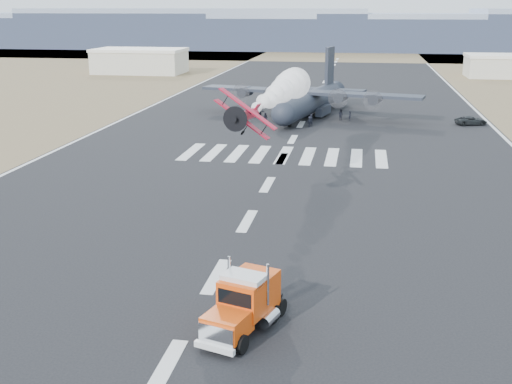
% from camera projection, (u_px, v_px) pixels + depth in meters
% --- Properties ---
extents(ground, '(500.00, 500.00, 0.00)m').
position_uv_depth(ground, '(165.00, 369.00, 32.94)').
color(ground, black).
rests_on(ground, ground).
extents(scrub_far, '(500.00, 80.00, 0.00)m').
position_uv_depth(scrub_far, '(340.00, 54.00, 250.81)').
color(scrub_far, '#7A6346').
rests_on(scrub_far, ground).
extents(runway_markings, '(60.00, 260.00, 0.01)m').
position_uv_depth(runway_markings, '(293.00, 139.00, 89.77)').
color(runway_markings, silver).
rests_on(runway_markings, ground).
extents(ridge_seg_b, '(150.00, 50.00, 15.00)m').
position_uv_depth(ridge_seg_b, '(62.00, 29.00, 297.63)').
color(ridge_seg_b, '#8795AC').
rests_on(ridge_seg_b, ground).
extents(ridge_seg_c, '(150.00, 50.00, 17.00)m').
position_uv_depth(ridge_seg_c, '(198.00, 28.00, 287.10)').
color(ridge_seg_c, '#8795AC').
rests_on(ridge_seg_c, ground).
extents(ridge_seg_d, '(150.00, 50.00, 13.00)m').
position_uv_depth(ridge_seg_d, '(344.00, 34.00, 277.41)').
color(ridge_seg_d, '#8795AC').
rests_on(ridge_seg_d, ground).
extents(ridge_seg_e, '(150.00, 50.00, 15.00)m').
position_uv_depth(ridge_seg_e, '(501.00, 32.00, 266.88)').
color(ridge_seg_e, '#8795AC').
rests_on(ridge_seg_e, ground).
extents(hangar_left, '(24.50, 14.50, 6.70)m').
position_uv_depth(hangar_left, '(140.00, 61.00, 177.54)').
color(hangar_left, beige).
rests_on(hangar_left, ground).
extents(hangar_right, '(20.50, 12.50, 5.90)m').
position_uv_depth(hangar_right, '(506.00, 66.00, 166.93)').
color(hangar_right, beige).
rests_on(hangar_right, ground).
extents(semi_truck, '(4.37, 7.81, 3.44)m').
position_uv_depth(semi_truck, '(245.00, 302.00, 36.61)').
color(semi_truck, black).
rests_on(semi_truck, ground).
extents(aerobatic_biplane, '(5.09, 5.36, 4.43)m').
position_uv_depth(aerobatic_biplane, '(245.00, 115.00, 54.90)').
color(aerobatic_biplane, '#B70C1C').
extents(smoke_trail, '(3.92, 22.84, 3.74)m').
position_uv_depth(smoke_trail, '(289.00, 87.00, 72.75)').
color(smoke_trail, white).
extents(transport_aircraft, '(37.51, 30.69, 10.90)m').
position_uv_depth(transport_aircraft, '(312.00, 99.00, 108.38)').
color(transport_aircraft, '#1F222F').
rests_on(transport_aircraft, ground).
extents(support_vehicle, '(5.33, 3.53, 1.36)m').
position_uv_depth(support_vehicle, '(471.00, 121.00, 100.49)').
color(support_vehicle, black).
rests_on(support_vehicle, ground).
extents(crew_a, '(0.54, 0.62, 1.56)m').
position_uv_depth(crew_a, '(350.00, 116.00, 104.37)').
color(crew_a, black).
rests_on(crew_a, ground).
extents(crew_b, '(1.00, 0.96, 1.77)m').
position_uv_depth(crew_b, '(341.00, 114.00, 104.89)').
color(crew_b, black).
rests_on(crew_b, ground).
extents(crew_c, '(1.13, 1.10, 1.67)m').
position_uv_depth(crew_c, '(310.00, 122.00, 98.64)').
color(crew_c, black).
rests_on(crew_c, ground).
extents(crew_d, '(1.10, 0.71, 1.73)m').
position_uv_depth(crew_d, '(259.00, 114.00, 105.69)').
color(crew_d, black).
rests_on(crew_d, ground).
extents(crew_e, '(0.88, 0.92, 1.62)m').
position_uv_depth(crew_e, '(277.00, 116.00, 103.47)').
color(crew_e, black).
rests_on(crew_e, ground).
extents(crew_f, '(1.62, 0.58, 1.73)m').
position_uv_depth(crew_f, '(260.00, 112.00, 107.41)').
color(crew_f, black).
rests_on(crew_f, ground).
extents(crew_g, '(0.89, 0.86, 1.88)m').
position_uv_depth(crew_g, '(311.00, 120.00, 99.28)').
color(crew_g, black).
rests_on(crew_g, ground).
extents(crew_h, '(0.88, 0.61, 1.69)m').
position_uv_depth(crew_h, '(266.00, 118.00, 101.79)').
color(crew_h, black).
rests_on(crew_h, ground).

